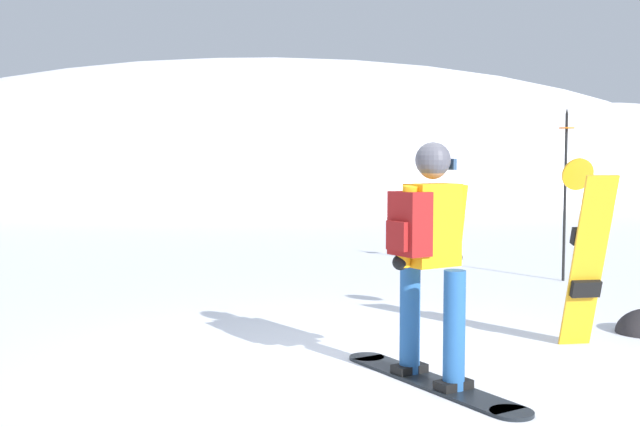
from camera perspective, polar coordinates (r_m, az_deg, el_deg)
name	(u,v)px	position (r m, az deg, el deg)	size (l,w,h in m)	color
ground_plane	(349,368)	(6.01, 2.13, -11.35)	(300.00, 300.00, 0.00)	white
ridge_peak_main	(274,188)	(39.96, -3.40, 1.90)	(43.59, 39.23, 12.38)	white
ridge_peak_far	(604,178)	(62.27, 20.23, 2.48)	(23.00, 20.70, 11.23)	white
snowboarder_main	(428,256)	(5.47, 8.00, -3.11)	(0.88, 1.72, 1.71)	black
spare_snowboard	(586,253)	(6.82, 19.03, -2.75)	(0.28, 0.47, 1.60)	orange
piste_marker_near	(565,183)	(10.46, 17.64, 2.13)	(0.20, 0.20, 2.24)	black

